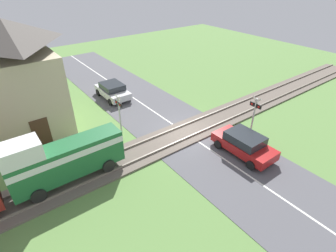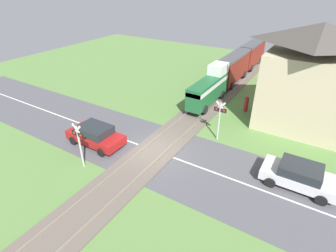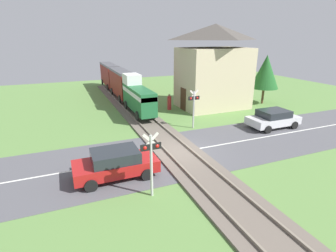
{
  "view_description": "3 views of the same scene",
  "coord_description": "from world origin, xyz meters",
  "px_view_note": "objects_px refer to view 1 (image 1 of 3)",
  "views": [
    {
      "loc": [
        -12.05,
        10.65,
        10.45
      ],
      "look_at": [
        0.0,
        1.59,
        1.2
      ],
      "focal_mm": 28.0,
      "sensor_mm": 36.0,
      "label": 1
    },
    {
      "loc": [
        8.35,
        -11.92,
        10.31
      ],
      "look_at": [
        0.0,
        1.59,
        1.2
      ],
      "focal_mm": 28.0,
      "sensor_mm": 36.0,
      "label": 2
    },
    {
      "loc": [
        -6.07,
        -13.19,
        6.72
      ],
      "look_at": [
        0.0,
        1.59,
        1.2
      ],
      "focal_mm": 28.0,
      "sensor_mm": 36.0,
      "label": 3
    }
  ],
  "objects_px": {
    "car_near_crossing": "(244,143)",
    "car_far_side": "(113,90)",
    "crossing_signal_west_approach": "(255,111)",
    "crossing_signal_east_approach": "(119,109)",
    "pedestrian_by_station": "(38,150)",
    "station_building": "(19,80)"
  },
  "relations": [
    {
      "from": "car_near_crossing",
      "to": "pedestrian_by_station",
      "type": "xyz_separation_m",
      "value": [
        7.33,
        10.69,
        -0.07
      ]
    },
    {
      "from": "car_near_crossing",
      "to": "pedestrian_by_station",
      "type": "relative_size",
      "value": 2.72
    },
    {
      "from": "crossing_signal_east_approach",
      "to": "car_far_side",
      "type": "bearing_deg",
      "value": -21.25
    },
    {
      "from": "crossing_signal_west_approach",
      "to": "crossing_signal_east_approach",
      "type": "xyz_separation_m",
      "value": [
        5.86,
        7.32,
        0.0
      ]
    },
    {
      "from": "crossing_signal_east_approach",
      "to": "pedestrian_by_station",
      "type": "xyz_separation_m",
      "value": [
        0.35,
        5.59,
        -1.23
      ]
    },
    {
      "from": "car_near_crossing",
      "to": "station_building",
      "type": "height_order",
      "value": "station_building"
    },
    {
      "from": "car_near_crossing",
      "to": "car_far_side",
      "type": "distance_m",
      "value": 13.01
    },
    {
      "from": "station_building",
      "to": "crossing_signal_east_approach",
      "type": "bearing_deg",
      "value": -133.1
    },
    {
      "from": "crossing_signal_west_approach",
      "to": "crossing_signal_east_approach",
      "type": "bearing_deg",
      "value": 51.36
    },
    {
      "from": "crossing_signal_east_approach",
      "to": "pedestrian_by_station",
      "type": "height_order",
      "value": "crossing_signal_east_approach"
    },
    {
      "from": "car_near_crossing",
      "to": "crossing_signal_east_approach",
      "type": "xyz_separation_m",
      "value": [
        6.98,
        5.1,
        1.16
      ]
    },
    {
      "from": "car_far_side",
      "to": "car_near_crossing",
      "type": "bearing_deg",
      "value": -167.21
    },
    {
      "from": "crossing_signal_east_approach",
      "to": "pedestrian_by_station",
      "type": "relative_size",
      "value": 1.98
    },
    {
      "from": "car_near_crossing",
      "to": "car_far_side",
      "type": "xyz_separation_m",
      "value": [
        12.69,
        2.88,
        -0.02
      ]
    },
    {
      "from": "crossing_signal_west_approach",
      "to": "crossing_signal_east_approach",
      "type": "distance_m",
      "value": 9.38
    },
    {
      "from": "crossing_signal_west_approach",
      "to": "car_far_side",
      "type": "bearing_deg",
      "value": 23.79
    },
    {
      "from": "crossing_signal_east_approach",
      "to": "station_building",
      "type": "distance_m",
      "value": 7.08
    },
    {
      "from": "car_near_crossing",
      "to": "crossing_signal_west_approach",
      "type": "xyz_separation_m",
      "value": [
        1.12,
        -2.22,
        1.16
      ]
    },
    {
      "from": "car_far_side",
      "to": "crossing_signal_east_approach",
      "type": "bearing_deg",
      "value": 158.75
    },
    {
      "from": "car_near_crossing",
      "to": "crossing_signal_east_approach",
      "type": "distance_m",
      "value": 8.72
    },
    {
      "from": "car_near_crossing",
      "to": "station_building",
      "type": "bearing_deg",
      "value": 40.91
    },
    {
      "from": "car_near_crossing",
      "to": "pedestrian_by_station",
      "type": "height_order",
      "value": "pedestrian_by_station"
    }
  ]
}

